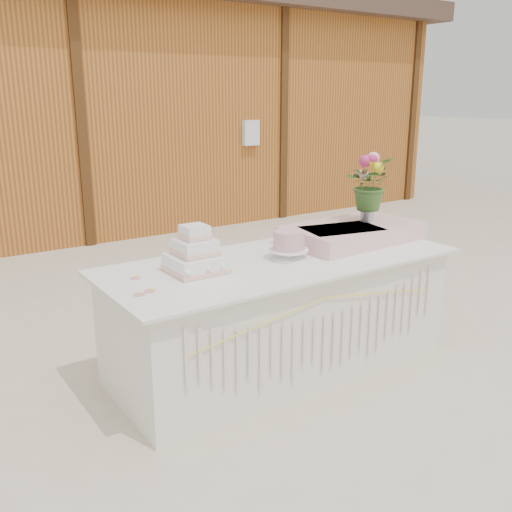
{
  "coord_description": "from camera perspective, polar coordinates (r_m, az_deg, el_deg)",
  "views": [
    {
      "loc": [
        -2.17,
        -2.9,
        1.81
      ],
      "look_at": [
        0.0,
        0.3,
        0.72
      ],
      "focal_mm": 40.0,
      "sensor_mm": 36.0,
      "label": 1
    }
  ],
  "objects": [
    {
      "name": "ground",
      "position": [
        4.05,
        2.43,
        -10.82
      ],
      "size": [
        80.0,
        80.0,
        0.0
      ],
      "primitive_type": "plane",
      "color": "beige",
      "rests_on": "ground"
    },
    {
      "name": "barn",
      "position": [
        9.15,
        -21.18,
        13.9
      ],
      "size": [
        12.6,
        4.6,
        3.3
      ],
      "color": "#A86423",
      "rests_on": "ground"
    },
    {
      "name": "cake_table",
      "position": [
        3.89,
        2.54,
        -5.74
      ],
      "size": [
        2.4,
        1.0,
        0.77
      ],
      "color": "silver",
      "rests_on": "ground"
    },
    {
      "name": "wedding_cake",
      "position": [
        3.49,
        -6.08,
        -0.02
      ],
      "size": [
        0.32,
        0.32,
        0.29
      ],
      "rotation": [
        0.0,
        0.0,
        -0.0
      ],
      "color": "white",
      "rests_on": "cake_table"
    },
    {
      "name": "pink_cake_stand",
      "position": [
        3.74,
        3.33,
        1.25
      ],
      "size": [
        0.26,
        0.26,
        0.19
      ],
      "color": "white",
      "rests_on": "cake_table"
    },
    {
      "name": "satin_runner",
      "position": [
        4.27,
        9.55,
        2.31
      ],
      "size": [
        1.03,
        0.63,
        0.13
      ],
      "primitive_type": "cube",
      "rotation": [
        0.0,
        0.0,
        0.05
      ],
      "color": "beige",
      "rests_on": "cake_table"
    },
    {
      "name": "flower_vase",
      "position": [
        4.37,
        11.06,
        4.31
      ],
      "size": [
        0.1,
        0.1,
        0.14
      ],
      "primitive_type": "cylinder",
      "color": "#B5B5BA",
      "rests_on": "satin_runner"
    },
    {
      "name": "bouquet",
      "position": [
        4.33,
        11.25,
        7.72
      ],
      "size": [
        0.45,
        0.43,
        0.39
      ],
      "primitive_type": "imported",
      "rotation": [
        0.0,
        0.0,
        0.45
      ],
      "color": "#3A5F26",
      "rests_on": "flower_vase"
    },
    {
      "name": "loose_flowers",
      "position": [
        3.29,
        -11.93,
        -2.89
      ],
      "size": [
        0.17,
        0.31,
        0.02
      ],
      "primitive_type": null,
      "rotation": [
        0.0,
        0.0,
        0.16
      ],
      "color": "pink",
      "rests_on": "cake_table"
    }
  ]
}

